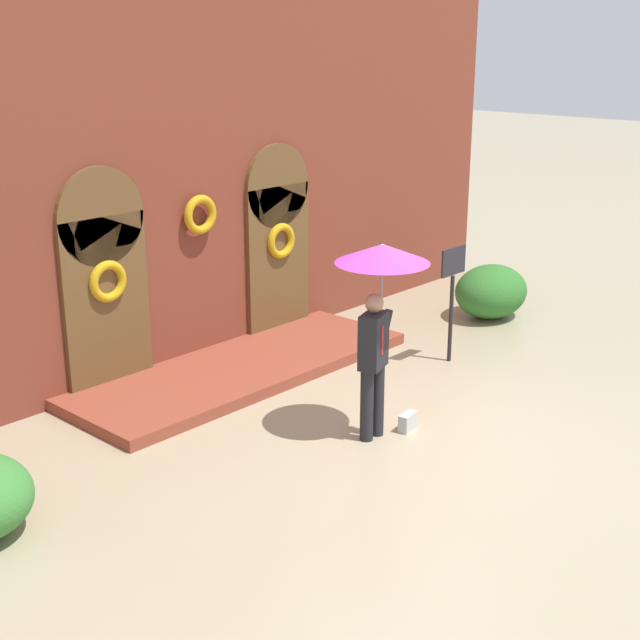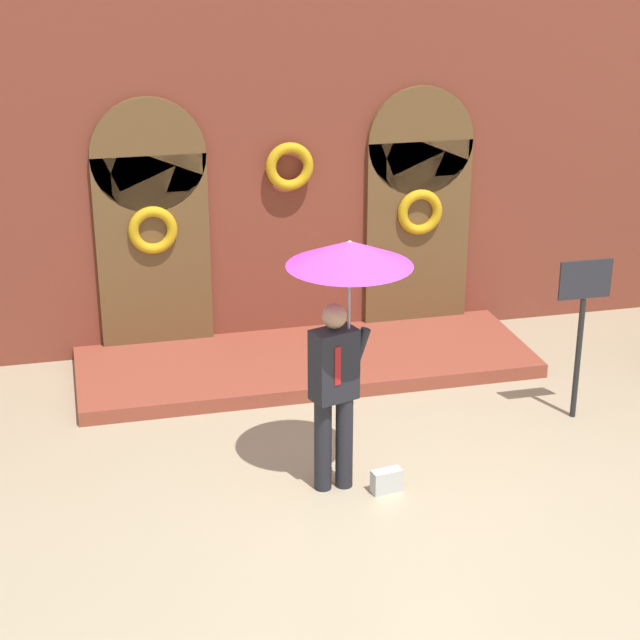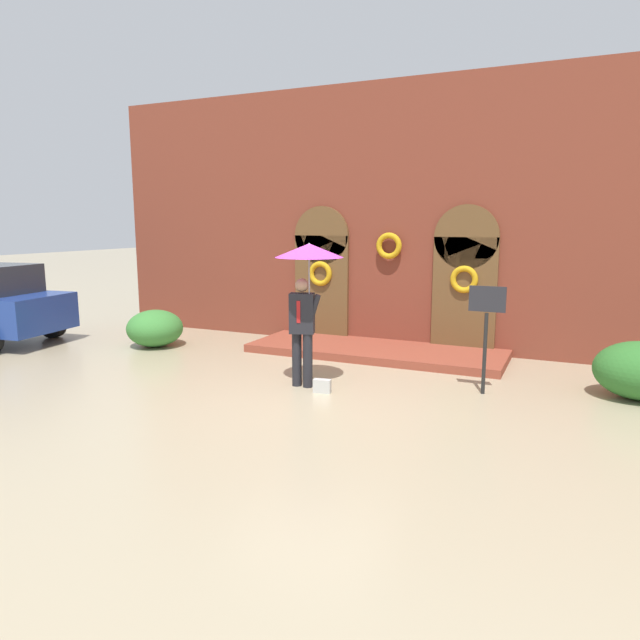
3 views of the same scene
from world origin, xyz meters
The scene contains 5 objects.
ground_plane centered at (0.00, 0.00, 0.00)m, with size 80.00×80.00×0.00m, color tan.
building_facade centered at (0.00, 4.15, 2.68)m, with size 14.00×2.30×5.60m.
person_with_umbrella centered at (-0.26, 0.38, 1.91)m, with size 1.10×1.10×2.36m.
handbag centered at (0.09, 0.18, 0.11)m, with size 0.28×0.12×0.22m, color #B7B7B2.
sign_post centered at (2.44, 1.19, 1.16)m, with size 0.56×0.06×1.72m.
Camera 2 is at (-2.52, -7.97, 5.03)m, focal length 60.00 mm.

